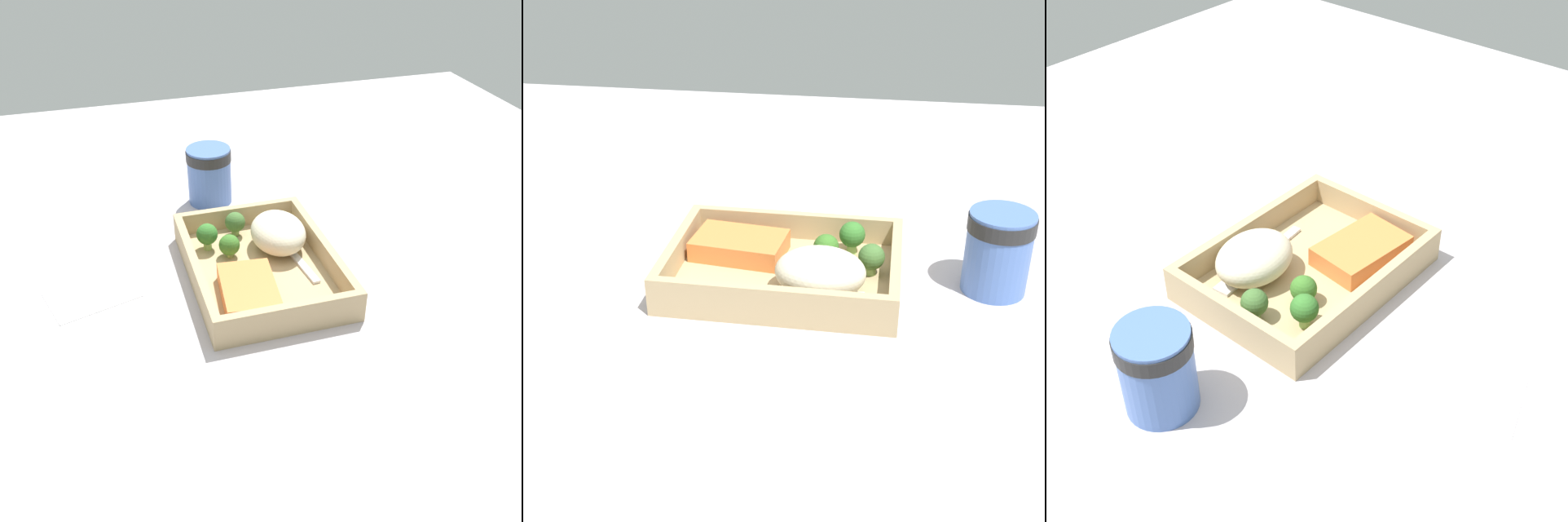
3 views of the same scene
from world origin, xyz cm
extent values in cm
cube|color=#B8AFB6|center=(0.00, 0.00, -1.00)|extent=(160.00, 160.00, 2.00)
cube|color=tan|center=(0.00, 0.00, 0.60)|extent=(27.70, 20.44, 1.20)
cube|color=tan|center=(0.00, -9.62, 2.91)|extent=(27.70, 1.20, 3.42)
cube|color=tan|center=(0.00, 9.62, 2.91)|extent=(27.70, 1.20, 3.42)
cube|color=tan|center=(-13.25, 0.00, 2.91)|extent=(1.20, 18.04, 3.42)
cube|color=tan|center=(13.25, 0.00, 2.91)|extent=(1.20, 18.04, 3.42)
cube|color=orange|center=(-6.20, 3.57, 2.48)|extent=(11.99, 8.47, 2.56)
ellipsoid|color=beige|center=(4.83, -4.19, 3.93)|extent=(10.40, 8.16, 5.47)
cylinder|color=#799D54|center=(10.36, 1.09, 1.94)|extent=(1.21, 1.21, 1.49)
sphere|color=#3D652E|center=(10.36, 1.09, 3.57)|extent=(3.19, 3.19, 3.19)
cylinder|color=#83AF5B|center=(7.68, 6.16, 2.06)|extent=(1.24, 1.24, 1.73)
sphere|color=#326D29|center=(7.68, 6.16, 3.83)|extent=(3.26, 3.26, 3.26)
cylinder|color=#7A9A53|center=(4.69, 3.47, 1.77)|extent=(1.21, 1.21, 1.15)
sphere|color=#386D26|center=(4.69, 3.47, 3.22)|extent=(3.17, 3.17, 3.17)
cube|color=silver|center=(0.52, -5.95, 1.42)|extent=(12.45, 2.36, 0.44)
cube|color=silver|center=(8.38, -5.14, 1.42)|extent=(3.61, 2.54, 0.44)
cylinder|color=#4769AE|center=(24.82, 1.87, 4.99)|extent=(7.53, 7.53, 9.97)
cylinder|color=black|center=(24.82, 1.87, 8.68)|extent=(7.76, 7.76, 1.80)
cube|color=white|center=(3.13, 24.21, 0.12)|extent=(12.67, 14.17, 0.24)
camera|label=1|loc=(-69.79, 21.02, 51.85)|focal=42.00mm
camera|label=2|loc=(12.01, -75.39, 44.40)|focal=50.00mm
camera|label=3|loc=(52.75, 45.13, 57.35)|focal=50.00mm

